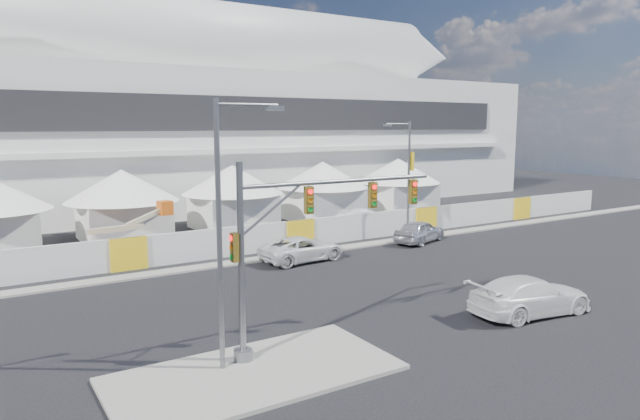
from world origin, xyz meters
TOP-DOWN VIEW (x-y plane):
  - ground at (0.00, 0.00)m, footprint 160.00×160.00m
  - median_island at (-6.00, -3.00)m, footprint 10.00×5.00m
  - far_curb at (20.00, 12.50)m, footprint 80.00×1.20m
  - stadium at (8.71, 41.50)m, footprint 80.00×24.80m
  - tent_row at (0.50, 24.00)m, footprint 53.40×8.40m
  - hoarding_fence at (6.00, 14.50)m, footprint 70.00×0.25m
  - scaffold_tower at (46.00, 36.00)m, footprint 4.40×4.40m
  - sedan_silver at (14.50, 11.25)m, footprint 3.58×5.40m
  - pickup_curb at (4.09, 10.84)m, footprint 3.11×5.94m
  - pickup_near at (7.71, -3.85)m, footprint 3.25×6.40m
  - lot_car_a at (14.67, 17.98)m, footprint 3.76×5.19m
  - traffic_mast at (-3.98, -1.88)m, footprint 9.11×0.71m
  - streetlight_median at (-6.57, -2.13)m, footprint 2.62×0.26m
  - streetlight_curb at (14.19, 12.50)m, footprint 2.66×0.60m
  - boom_lift at (-6.36, 17.97)m, footprint 7.02×2.06m

SIDE VIEW (x-z plane):
  - ground at x=0.00m, z-range 0.00..0.00m
  - far_curb at x=20.00m, z-range 0.00..0.12m
  - median_island at x=-6.00m, z-range 0.00..0.15m
  - pickup_curb at x=4.09m, z-range 0.00..1.59m
  - lot_car_a at x=14.67m, z-range 0.00..1.63m
  - sedan_silver at x=14.50m, z-range 0.00..1.71m
  - pickup_near at x=7.71m, z-range 0.00..1.78m
  - boom_lift at x=-6.36m, z-range -0.81..2.70m
  - hoarding_fence at x=6.00m, z-range 0.00..2.00m
  - tent_row at x=0.50m, z-range 0.45..5.85m
  - traffic_mast at x=-3.98m, z-range 0.53..7.83m
  - streetlight_curb at x=14.19m, z-range 0.72..9.72m
  - streetlight_median at x=-6.57m, z-range 0.85..10.31m
  - scaffold_tower at x=46.00m, z-range 0.00..12.00m
  - stadium at x=8.71m, z-range -1.54..20.44m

